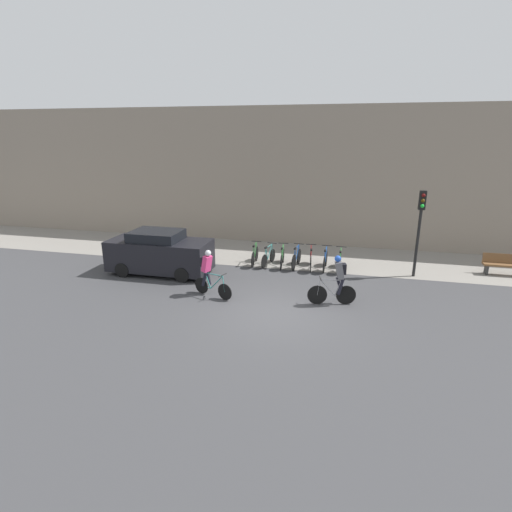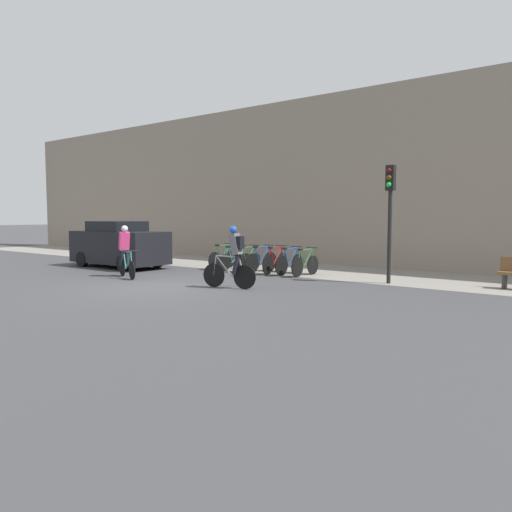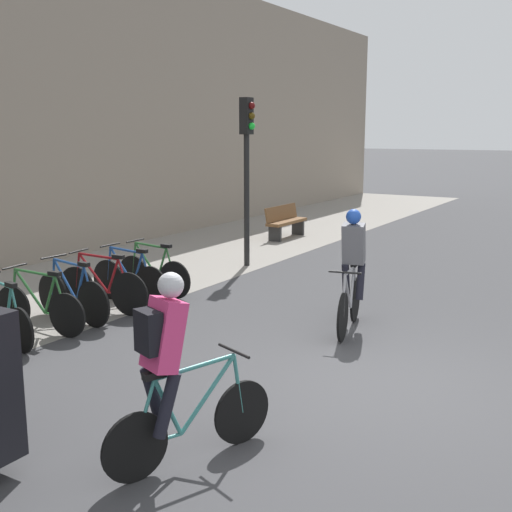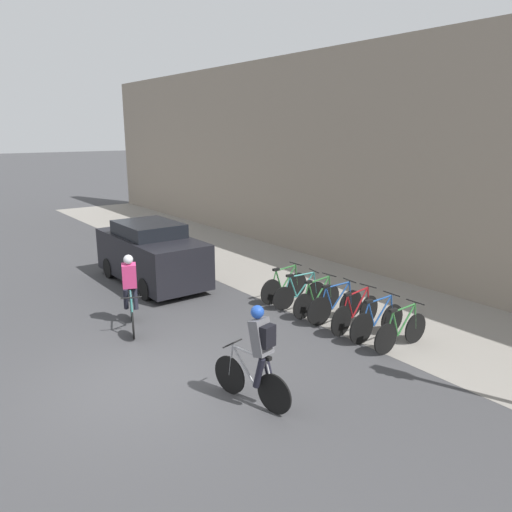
# 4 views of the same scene
# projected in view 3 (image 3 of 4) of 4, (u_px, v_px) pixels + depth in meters

# --- Properties ---
(ground) EXTENTS (200.00, 200.00, 0.00)m
(ground) POSITION_uv_depth(u_px,v_px,m) (385.00, 384.00, 7.45)
(ground) COLOR #3D3D3F
(kerb_strip) EXTENTS (44.00, 4.50, 0.01)m
(kerb_strip) POSITION_uv_depth(u_px,v_px,m) (3.00, 304.00, 10.86)
(kerb_strip) COLOR gray
(kerb_strip) RESTS_ON ground
(cyclist_pink) EXTENTS (1.62, 0.71, 1.74)m
(cyclist_pink) POSITION_uv_depth(u_px,v_px,m) (171.00, 365.00, 5.42)
(cyclist_pink) COLOR black
(cyclist_pink) RESTS_ON ground
(cyclist_grey) EXTENTS (1.66, 0.57, 1.79)m
(cyclist_grey) POSITION_uv_depth(u_px,v_px,m) (352.00, 266.00, 9.42)
(cyclist_grey) COLOR black
(cyclist_grey) RESTS_ON ground
(parked_bike_1) EXTENTS (0.47, 1.59, 0.94)m
(parked_bike_1) POSITION_uv_depth(u_px,v_px,m) (2.00, 318.00, 8.75)
(parked_bike_1) COLOR black
(parked_bike_1) RESTS_ON ground
(parked_bike_2) EXTENTS (0.46, 1.69, 0.96)m
(parked_bike_2) POSITION_uv_depth(u_px,v_px,m) (40.00, 306.00, 9.28)
(parked_bike_2) COLOR black
(parked_bike_2) RESTS_ON ground
(parked_bike_3) EXTENTS (0.46, 1.68, 0.99)m
(parked_bike_3) POSITION_uv_depth(u_px,v_px,m) (73.00, 296.00, 9.82)
(parked_bike_3) COLOR black
(parked_bike_3) RESTS_ON ground
(parked_bike_4) EXTENTS (0.46, 1.75, 0.99)m
(parked_bike_4) POSITION_uv_depth(u_px,v_px,m) (103.00, 287.00, 10.36)
(parked_bike_4) COLOR black
(parked_bike_4) RESTS_ON ground
(parked_bike_5) EXTENTS (0.46, 1.69, 0.98)m
(parked_bike_5) POSITION_uv_depth(u_px,v_px,m) (129.00, 280.00, 10.89)
(parked_bike_5) COLOR black
(parked_bike_5) RESTS_ON ground
(parked_bike_6) EXTENTS (0.46, 1.64, 0.97)m
(parked_bike_6) POSITION_uv_depth(u_px,v_px,m) (154.00, 273.00, 11.43)
(parked_bike_6) COLOR black
(parked_bike_6) RESTS_ON ground
(traffic_light_pole) EXTENTS (0.26, 0.30, 3.59)m
(traffic_light_pole) POSITION_uv_depth(u_px,v_px,m) (247.00, 151.00, 13.56)
(traffic_light_pole) COLOR black
(traffic_light_pole) RESTS_ON ground
(bench) EXTENTS (1.67, 0.44, 0.89)m
(bench) POSITION_uv_depth(u_px,v_px,m) (285.00, 221.00, 17.61)
(bench) COLOR brown
(bench) RESTS_ON ground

